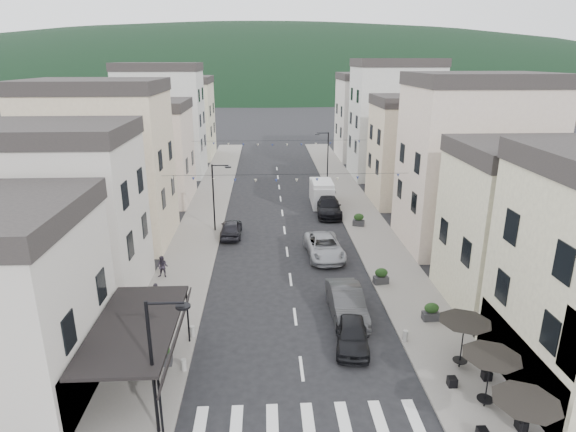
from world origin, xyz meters
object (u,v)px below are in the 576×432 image
Objects in this scene: parked_car_c at (324,247)px; parked_car_d at (328,206)px; parked_car_e at (231,228)px; pedestrian_a at (156,296)px; delivery_van at (322,192)px; pedestrian_b at (163,267)px; parked_car_a at (352,334)px; parked_car_b at (347,303)px.

parked_car_d reaches higher than parked_car_c.
parked_car_e is 2.69× the size of pedestrian_a.
parked_car_d is at bearing -85.01° from delivery_van.
parked_car_d is 22.13m from pedestrian_a.
parked_car_c is at bearing 24.60° from pedestrian_b.
parked_car_c reaches higher than parked_car_e.
parked_car_a is at bearing -93.18° from parked_car_c.
parked_car_d is 1.06× the size of delivery_van.
parked_car_c reaches higher than parked_car_a.
parked_car_a is at bearing -95.10° from parked_car_b.
parked_car_e is (-9.06, -5.61, -0.09)m from parked_car_d.
parked_car_b is 19.40m from parked_car_d.
parked_car_d is (1.66, 10.33, 0.04)m from parked_car_c.
parked_car_d is 19.07m from pedestrian_b.
pedestrian_a reaches higher than parked_car_d.
parked_car_e is at bearing -132.97° from delivery_van.
parked_car_d is 3.53× the size of pedestrian_a.
parked_car_a is 22.55m from parked_car_d.
delivery_van reaches higher than parked_car_a.
parked_car_b is 0.92× the size of parked_car_d.
pedestrian_a is 4.37m from pedestrian_b.
parked_car_a is at bearing 113.71° from parked_car_e.
parked_car_d is 10.66m from parked_car_e.
parked_car_c is at bearing 42.36° from pedestrian_a.
pedestrian_b is (-11.55, -3.42, 0.11)m from parked_car_c.
delivery_van reaches higher than pedestrian_b.
parked_car_e is (-7.40, 4.72, -0.05)m from parked_car_c.
parked_car_c is at bearing -96.75° from parked_car_d.
parked_car_c is at bearing -94.98° from delivery_van.
parked_car_e is at bearing -145.86° from parked_car_d.
parked_car_a is 0.81× the size of parked_car_b.
parked_car_b is (0.22, 3.13, 0.14)m from parked_car_a.
parked_car_a is at bearing -91.83° from parked_car_d.
parked_car_c is at bearing 147.49° from parked_car_e.
parked_car_b is 11.36m from pedestrian_a.
pedestrian_a is (-11.07, 4.39, 0.20)m from parked_car_a.
parked_car_b is 0.97× the size of delivery_van.
parked_car_b is at bearing -17.35° from pedestrian_b.
parked_car_d reaches higher than parked_car_a.
pedestrian_b is at bearing 103.60° from pedestrian_a.
delivery_van reaches higher than parked_car_d.
delivery_van is (-0.27, 3.59, 0.43)m from parked_car_d.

